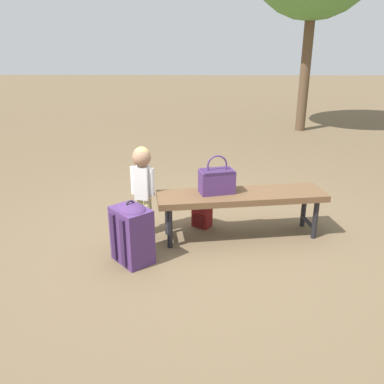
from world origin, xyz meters
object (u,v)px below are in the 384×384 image
object	(u,v)px
child_standing	(142,177)
backpack_small	(202,213)
backpack_large	(132,231)
handbag	(217,180)
park_bench	(241,199)

from	to	relation	value
child_standing	backpack_small	size ratio (longest dim) A/B	2.95
backpack_small	backpack_large	bearing A→B (deg)	50.14
handbag	backpack_large	size ratio (longest dim) A/B	0.65
park_bench	backpack_small	bearing A→B (deg)	-29.88
park_bench	handbag	xyz separation A→B (m)	(0.24, -0.01, 0.18)
backpack_small	handbag	bearing A→B (deg)	123.12
handbag	child_standing	xyz separation A→B (m)	(0.70, -0.03, 0.01)
child_standing	backpack_large	distance (m)	0.62
handbag	backpack_small	xyz separation A→B (m)	(0.14, -0.21, -0.43)
park_bench	child_standing	size ratio (longest dim) A/B	1.86
child_standing	backpack_small	xyz separation A→B (m)	(-0.57, -0.18, -0.44)
park_bench	backpack_small	world-z (taller)	park_bench
handbag	backpack_large	world-z (taller)	handbag
park_bench	child_standing	xyz separation A→B (m)	(0.94, -0.03, 0.19)
backpack_large	backpack_small	distance (m)	0.94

